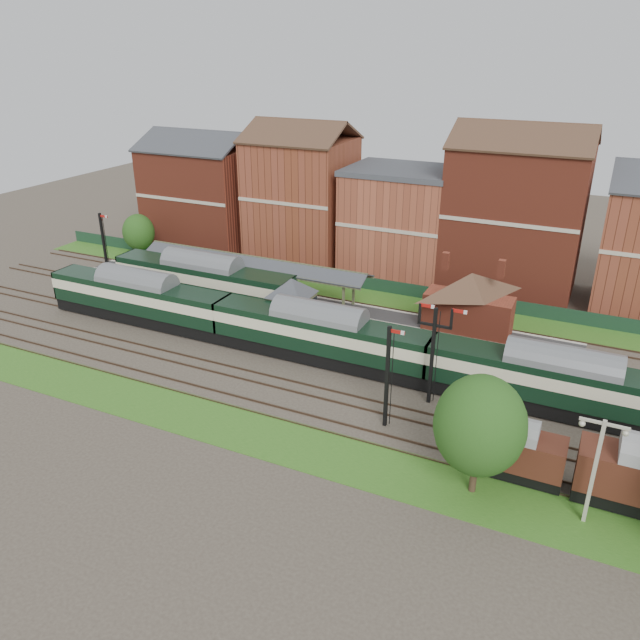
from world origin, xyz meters
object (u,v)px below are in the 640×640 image
at_px(signal_box, 292,307).
at_px(goods_van_a, 520,453).
at_px(semaphore_bracket, 433,349).
at_px(dmu_train, 319,334).
at_px(platform_railcar, 203,280).

bearing_deg(signal_box, goods_van_a, -28.29).
bearing_deg(goods_van_a, semaphore_bracket, 139.90).
height_order(semaphore_bracket, dmu_train, semaphore_bracket).
distance_m(semaphore_bracket, platform_railcar, 28.79).
bearing_deg(signal_box, dmu_train, -36.78).
distance_m(semaphore_bracket, goods_van_a, 10.46).
bearing_deg(signal_box, semaphore_bracket, -20.92).
xyz_separation_m(signal_box, semaphore_bracket, (15.04, -5.75, 1.44)).
distance_m(signal_box, goods_van_a, 25.88).
xyz_separation_m(semaphore_bracket, dmu_train, (-10.69, 2.50, -1.99)).
bearing_deg(semaphore_bracket, dmu_train, 166.84).
bearing_deg(platform_railcar, signal_box, -14.86).
distance_m(signal_box, dmu_train, 5.45).
distance_m(signal_box, platform_railcar, 12.68).
height_order(semaphore_bracket, goods_van_a, semaphore_bracket).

